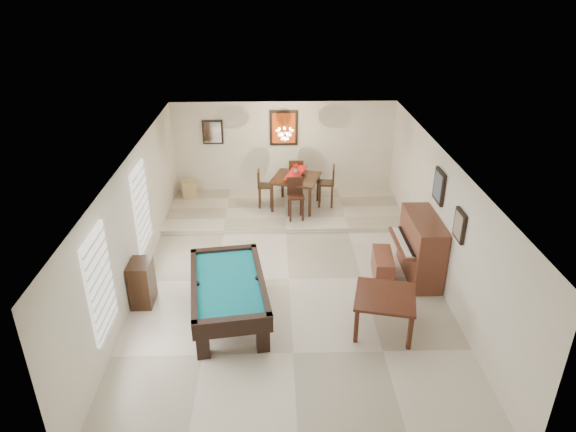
{
  "coord_description": "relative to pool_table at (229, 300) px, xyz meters",
  "views": [
    {
      "loc": [
        -0.28,
        -8.9,
        5.76
      ],
      "look_at": [
        0.0,
        0.6,
        1.15
      ],
      "focal_mm": 32.0,
      "sensor_mm": 36.0,
      "label": 1
    }
  ],
  "objects": [
    {
      "name": "upright_piano",
      "position": [
        3.66,
        1.36,
        0.26
      ],
      "size": [
        0.88,
        1.56,
        1.3
      ],
      "primitive_type": null,
      "color": "brown",
      "rests_on": "ground_plane"
    },
    {
      "name": "dining_chair_west",
      "position": [
        0.61,
        4.62,
        0.22
      ],
      "size": [
        0.38,
        0.38,
        0.99
      ],
      "primitive_type": null,
      "rotation": [
        0.0,
        0.0,
        1.55
      ],
      "color": "black",
      "rests_on": "dining_step"
    },
    {
      "name": "ceiling",
      "position": [
        1.12,
        1.27,
        2.21
      ],
      "size": [
        6.0,
        9.0,
        0.04
      ],
      "primitive_type": "cube",
      "color": "white",
      "rests_on": "wall_back"
    },
    {
      "name": "pool_table",
      "position": [
        0.0,
        0.0,
        0.0
      ],
      "size": [
        1.6,
        2.51,
        0.79
      ],
      "primitive_type": null,
      "rotation": [
        0.0,
        0.0,
        0.14
      ],
      "color": "black",
      "rests_on": "ground_plane"
    },
    {
      "name": "apothecary_chest",
      "position": [
        -1.66,
        0.54,
        0.04
      ],
      "size": [
        0.39,
        0.58,
        0.88
      ],
      "primitive_type": "cube",
      "color": "black",
      "rests_on": "ground_plane"
    },
    {
      "name": "dining_step",
      "position": [
        1.12,
        4.52,
        -0.33
      ],
      "size": [
        6.0,
        2.5,
        0.12
      ],
      "primitive_type": "cube",
      "color": "beige",
      "rests_on": "ground_plane"
    },
    {
      "name": "wall_left",
      "position": [
        -1.88,
        1.27,
        0.91
      ],
      "size": [
        0.04,
        9.0,
        2.6
      ],
      "primitive_type": "cube",
      "color": "silver",
      "rests_on": "ground_plane"
    },
    {
      "name": "right_picture_upper",
      "position": [
        4.08,
        1.57,
        1.51
      ],
      "size": [
        0.06,
        0.55,
        0.65
      ],
      "primitive_type": "cube",
      "color": "slate",
      "rests_on": "wall_right"
    },
    {
      "name": "window_left_front",
      "position": [
        -1.85,
        -0.93,
        1.01
      ],
      "size": [
        0.06,
        1.0,
        1.7
      ],
      "primitive_type": "cube",
      "color": "white",
      "rests_on": "wall_left"
    },
    {
      "name": "wall_front",
      "position": [
        1.12,
        -3.23,
        0.91
      ],
      "size": [
        6.0,
        0.04,
        2.6
      ],
      "primitive_type": "cube",
      "color": "silver",
      "rests_on": "ground_plane"
    },
    {
      "name": "wall_right",
      "position": [
        4.12,
        1.27,
        0.91
      ],
      "size": [
        0.04,
        9.0,
        2.6
      ],
      "primitive_type": "cube",
      "color": "silver",
      "rests_on": "ground_plane"
    },
    {
      "name": "piano_bench",
      "position": [
        3.04,
        1.29,
        -0.13
      ],
      "size": [
        0.45,
        0.98,
        0.53
      ],
      "primitive_type": "cube",
      "rotation": [
        0.0,
        0.0,
        -0.09
      ],
      "color": "brown",
      "rests_on": "ground_plane"
    },
    {
      "name": "square_table",
      "position": [
        2.72,
        -0.39,
        -0.04
      ],
      "size": [
        1.23,
        1.23,
        0.7
      ],
      "primitive_type": null,
      "rotation": [
        0.0,
        0.0,
        -0.23
      ],
      "color": "#38180E",
      "rests_on": "ground_plane"
    },
    {
      "name": "dining_table",
      "position": [
        1.4,
        4.59,
        0.19
      ],
      "size": [
        1.4,
        1.4,
        0.93
      ],
      "primitive_type": null,
      "rotation": [
        0.0,
        0.0,
        -0.29
      ],
      "color": "black",
      "rests_on": "dining_step"
    },
    {
      "name": "corner_bench",
      "position": [
        -1.49,
        5.33,
        -0.06
      ],
      "size": [
        0.47,
        0.54,
        0.42
      ],
      "primitive_type": "cube",
      "rotation": [
        0.0,
        0.0,
        0.25
      ],
      "color": "tan",
      "rests_on": "dining_step"
    },
    {
      "name": "dining_chair_south",
      "position": [
        1.37,
        3.85,
        0.25
      ],
      "size": [
        0.42,
        0.42,
        1.04
      ],
      "primitive_type": null,
      "rotation": [
        0.0,
        0.0,
        0.1
      ],
      "color": "black",
      "rests_on": "dining_step"
    },
    {
      "name": "window_left_rear",
      "position": [
        -1.85,
        1.87,
        1.01
      ],
      "size": [
        0.06,
        1.0,
        1.7
      ],
      "primitive_type": "cube",
      "color": "white",
      "rests_on": "wall_left"
    },
    {
      "name": "wall_back",
      "position": [
        1.12,
        5.77,
        0.91
      ],
      "size": [
        6.0,
        0.04,
        2.6
      ],
      "primitive_type": "cube",
      "color": "silver",
      "rests_on": "ground_plane"
    },
    {
      "name": "ground_plane",
      "position": [
        1.12,
        1.27,
        -0.4
      ],
      "size": [
        6.0,
        9.0,
        0.02
      ],
      "primitive_type": "cube",
      "color": "beige"
    },
    {
      "name": "dining_chair_east",
      "position": [
        2.19,
        4.62,
        0.27
      ],
      "size": [
        0.45,
        0.45,
        1.08
      ],
      "primitive_type": null,
      "rotation": [
        0.0,
        0.0,
        -1.7
      ],
      "color": "black",
      "rests_on": "dining_step"
    },
    {
      "name": "back_mirror",
      "position": [
        -0.78,
        5.73,
        1.41
      ],
      "size": [
        0.55,
        0.06,
        0.65
      ],
      "primitive_type": "cube",
      "color": "white",
      "rests_on": "wall_back"
    },
    {
      "name": "back_painting",
      "position": [
        1.12,
        5.73,
        1.51
      ],
      "size": [
        0.75,
        0.06,
        0.95
      ],
      "primitive_type": "cube",
      "color": "#D84C14",
      "rests_on": "wall_back"
    },
    {
      "name": "right_picture_lower",
      "position": [
        4.08,
        0.27,
        1.31
      ],
      "size": [
        0.06,
        0.45,
        0.55
      ],
      "primitive_type": "cube",
      "color": "gray",
      "rests_on": "wall_right"
    },
    {
      "name": "chandelier",
      "position": [
        1.12,
        4.47,
        1.81
      ],
      "size": [
        0.44,
        0.44,
        0.6
      ],
      "primitive_type": null,
      "color": "#FFE5B2",
      "rests_on": "ceiling"
    },
    {
      "name": "dining_chair_north",
      "position": [
        1.43,
        5.36,
        0.25
      ],
      "size": [
        0.39,
        0.39,
        1.04
      ],
      "primitive_type": null,
      "rotation": [
        0.0,
        0.0,
        3.16
      ],
      "color": "black",
      "rests_on": "dining_step"
    },
    {
      "name": "flower_vase",
      "position": [
        1.4,
        4.59,
        0.78
      ],
      "size": [
        0.15,
        0.15,
        0.25
      ],
      "primitive_type": null,
      "rotation": [
        0.0,
        0.0,
        -0.01
      ],
      "color": "#B01B0F",
      "rests_on": "dining_table"
    }
  ]
}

